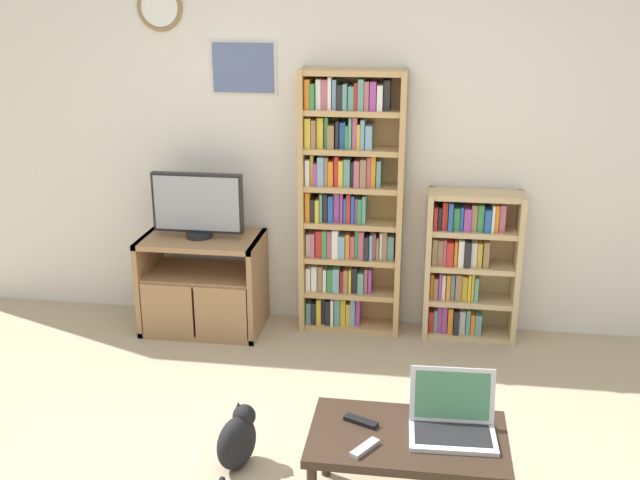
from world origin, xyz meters
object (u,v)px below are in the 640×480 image
remote_near_laptop (361,421)px  remote_far_from_laptop (365,448)px  television (198,205)px  cat (238,440)px  bookshelf_short (467,265)px  coffee_table (408,444)px  tv_stand (203,283)px  laptop (452,419)px  bookshelf_tall (347,203)px

remote_near_laptop → remote_far_from_laptop: size_ratio=1.03×
television → cat: television is taller
bookshelf_short → coffee_table: size_ratio=1.16×
tv_stand → coffee_table: size_ratio=0.93×
bookshelf_short → laptop: bookshelf_short is taller
bookshelf_short → coffee_table: 1.95m
tv_stand → remote_far_from_laptop: 2.29m
remote_near_laptop → cat: bearing=-81.2°
remote_far_from_laptop → cat: size_ratio=0.33×
tv_stand → bookshelf_tall: size_ratio=0.46×
laptop → cat: bearing=167.7°
bookshelf_tall → bookshelf_short: bearing=-0.5°
remote_near_laptop → cat: size_ratio=0.34×
bookshelf_tall → remote_near_laptop: (0.28, -1.86, -0.49)m
bookshelf_short → remote_near_laptop: bearing=-106.0°
remote_near_laptop → bookshelf_short: bearing=-172.4°
remote_near_laptop → tv_stand: bearing=-119.9°
remote_near_laptop → cat: 0.69m
television → laptop: 2.43m
laptop → remote_far_from_laptop: laptop is taller
coffee_table → laptop: size_ratio=2.25×
tv_stand → cat: (0.63, -1.53, -0.19)m
coffee_table → bookshelf_tall: bearing=104.3°
bookshelf_tall → coffee_table: 2.06m
cat → tv_stand: bearing=132.5°
television → laptop: television is taller
bookshelf_tall → remote_near_laptop: 1.95m
tv_stand → remote_near_laptop: 2.11m
tv_stand → coffee_table: bearing=-50.2°
remote_near_laptop → cat: remote_near_laptop is taller
laptop → cat: (-1.02, 0.18, -0.32)m
laptop → remote_far_from_laptop: (-0.37, -0.19, -0.06)m
television → remote_far_from_laptop: (1.30, -1.90, -0.48)m
tv_stand → bookshelf_tall: 1.14m
bookshelf_tall → television: bearing=-170.6°
coffee_table → television: bearing=129.9°
television → remote_near_laptop: television is taller
bookshelf_short → cat: size_ratio=2.07×
tv_stand → bookshelf_short: size_ratio=0.80×
television → coffee_table: television is taller
bookshelf_tall → remote_far_from_laptop: (0.32, -2.07, -0.49)m
television → remote_near_laptop: size_ratio=3.75×
bookshelf_short → remote_far_from_laptop: 2.12m
laptop → bookshelf_short: bearing=83.5°
cat → bookshelf_tall: bearing=98.7°
television → remote_far_from_laptop: television is taller
television → bookshelf_tall: (0.98, 0.16, 0.01)m
remote_far_from_laptop → cat: 0.80m
bookshelf_tall → remote_near_laptop: size_ratio=10.84×
television → bookshelf_short: 1.84m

